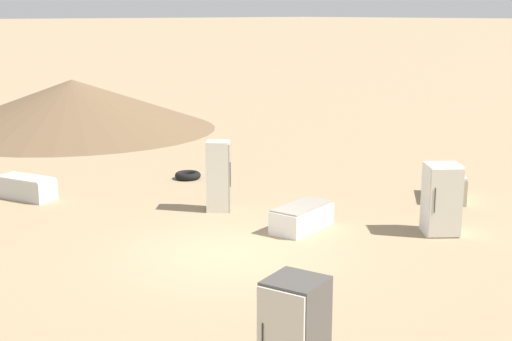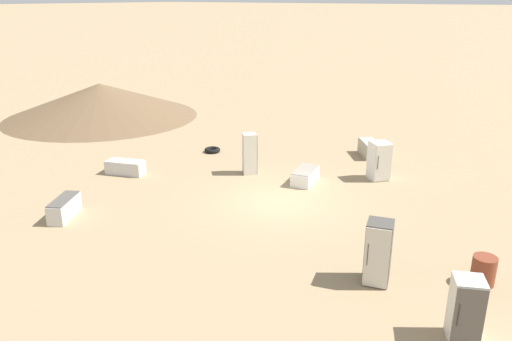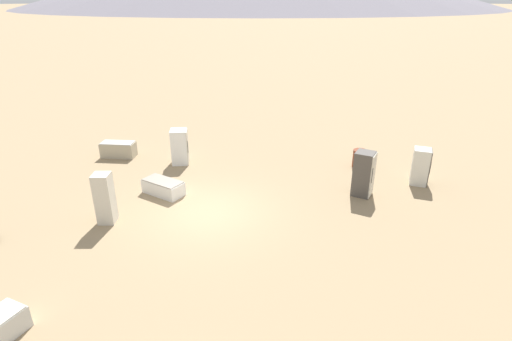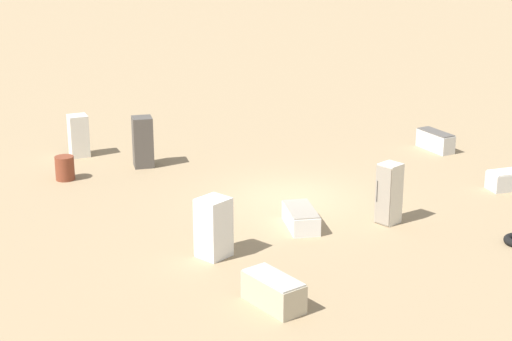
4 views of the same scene
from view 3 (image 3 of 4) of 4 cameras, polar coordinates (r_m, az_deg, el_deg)
ground_plane at (r=14.99m, az=-6.96°, el=-5.98°), size 1000.00×1000.00×0.00m
discarded_fridge_0 at (r=14.86m, az=-20.79°, el=-3.72°), size 0.83×0.83×1.85m
discarded_fridge_3 at (r=16.55m, az=-13.11°, el=-2.33°), size 1.14×1.82×0.59m
discarded_fridge_4 at (r=19.24m, az=-10.85°, el=3.35°), size 1.08×1.08×1.67m
discarded_fridge_5 at (r=21.00m, az=-19.05°, el=2.87°), size 1.61×1.73×0.76m
discarded_fridge_6 at (r=16.35m, az=15.13°, el=-0.47°), size 0.87×0.91×1.83m
discarded_fridge_7 at (r=18.16m, az=22.45°, el=0.51°), size 0.91×0.92×1.58m
rusty_barrel at (r=19.25m, az=14.59°, el=1.67°), size 0.65×0.65×0.83m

